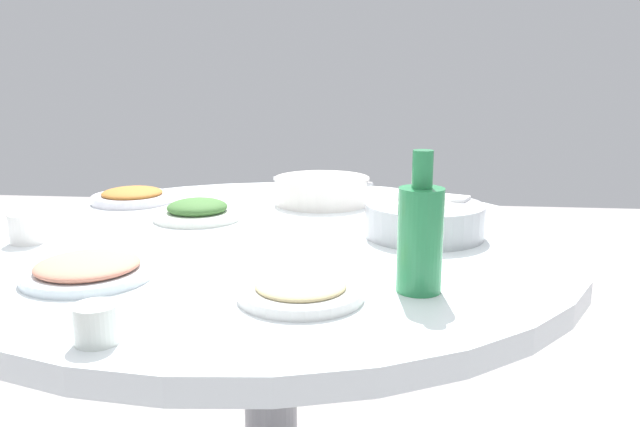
% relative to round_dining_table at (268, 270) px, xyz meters
% --- Properties ---
extents(round_dining_table, '(1.38, 1.38, 0.76)m').
position_rel_round_dining_table_xyz_m(round_dining_table, '(0.00, 0.00, 0.00)').
color(round_dining_table, '#99999E').
rests_on(round_dining_table, ground).
extents(rice_bowl, '(0.27, 0.27, 0.08)m').
position_rel_round_dining_table_xyz_m(rice_bowl, '(0.36, 0.02, 0.12)').
color(rice_bowl, '#B2B5BA').
rests_on(rice_bowl, round_dining_table).
extents(soup_bowl, '(0.29, 0.27, 0.07)m').
position_rel_round_dining_table_xyz_m(soup_bowl, '(0.09, 0.36, 0.12)').
color(soup_bowl, white).
rests_on(soup_bowl, round_dining_table).
extents(dish_shrimp, '(0.23, 0.23, 0.04)m').
position_rel_round_dining_table_xyz_m(dish_shrimp, '(-0.26, -0.34, 0.10)').
color(dish_shrimp, silver).
rests_on(dish_shrimp, round_dining_table).
extents(dish_noodles, '(0.21, 0.21, 0.03)m').
position_rel_round_dining_table_xyz_m(dish_noodles, '(0.13, -0.40, 0.10)').
color(dish_noodles, silver).
rests_on(dish_noodles, round_dining_table).
extents(dish_tofu_braise, '(0.22, 0.22, 0.04)m').
position_rel_round_dining_table_xyz_m(dish_tofu_braise, '(-0.45, 0.32, 0.10)').
color(dish_tofu_braise, silver).
rests_on(dish_tofu_braise, round_dining_table).
extents(dish_greens, '(0.22, 0.22, 0.05)m').
position_rel_round_dining_table_xyz_m(dish_greens, '(-0.20, 0.13, 0.11)').
color(dish_greens, white).
rests_on(dish_greens, round_dining_table).
extents(green_bottle, '(0.08, 0.08, 0.24)m').
position_rel_round_dining_table_xyz_m(green_bottle, '(0.33, -0.35, 0.18)').
color(green_bottle, '#2A854C').
rests_on(green_bottle, round_dining_table).
extents(tea_cup_near, '(0.08, 0.08, 0.06)m').
position_rel_round_dining_table_xyz_m(tea_cup_near, '(-0.51, -0.12, 0.12)').
color(tea_cup_near, white).
rests_on(tea_cup_near, round_dining_table).
extents(tea_cup_far, '(0.06, 0.06, 0.05)m').
position_rel_round_dining_table_xyz_m(tea_cup_far, '(-0.12, -0.60, 0.11)').
color(tea_cup_far, white).
rests_on(tea_cup_far, round_dining_table).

